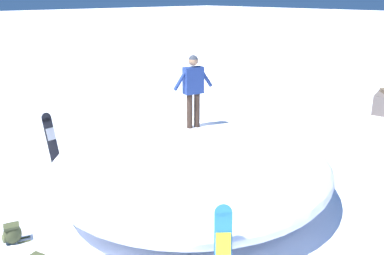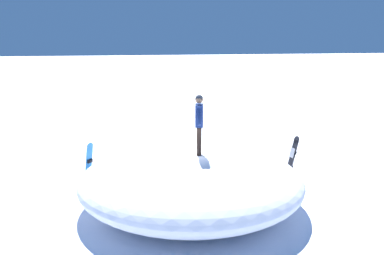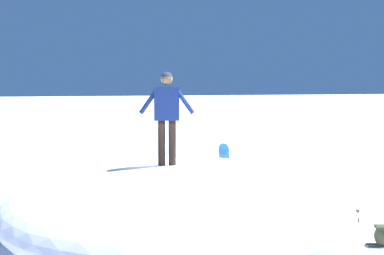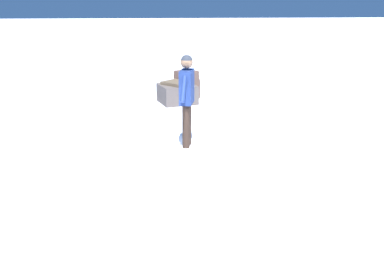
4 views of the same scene
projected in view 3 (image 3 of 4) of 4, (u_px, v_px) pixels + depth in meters
name	position (u px, v px, depth m)	size (l,w,h in m)	color
ground	(204.00, 245.00, 10.08)	(240.00, 240.00, 0.00)	white
snow_mound	(178.00, 206.00, 9.76)	(6.67, 6.74, 1.72)	white
snowboarder_standing	(167.00, 109.00, 9.34)	(1.04, 0.34, 1.75)	black
snowboard_primary_upright	(225.00, 173.00, 13.20)	(0.39, 0.39, 1.70)	#2672BF
backpack_near	(384.00, 235.00, 9.99)	(0.57, 0.37, 0.42)	#383D23
backpack_far	(350.00, 218.00, 11.31)	(0.68, 0.43, 0.40)	#383D23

